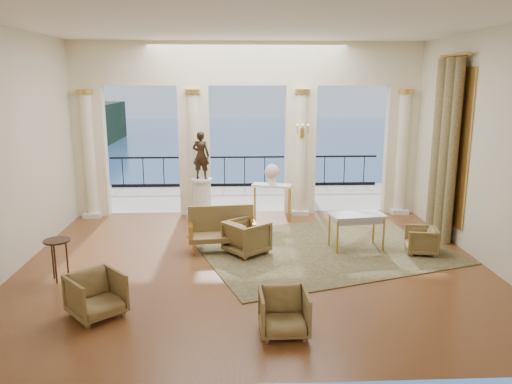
{
  "coord_description": "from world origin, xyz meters",
  "views": [
    {
      "loc": [
        -0.38,
        -9.27,
        3.53
      ],
      "look_at": [
        0.07,
        0.6,
        1.31
      ],
      "focal_mm": 35.0,
      "sensor_mm": 36.0,
      "label": 1
    }
  ],
  "objects_px": {
    "statue": "(201,155)",
    "console_table": "(272,191)",
    "side_table": "(57,246)",
    "pedestal": "(202,200)",
    "armchair_b": "(284,311)",
    "game_table": "(357,217)",
    "armchair_a": "(96,293)",
    "settee": "(222,229)",
    "armchair_d": "(247,236)",
    "armchair_c": "(421,239)"
  },
  "relations": [
    {
      "from": "armchair_c",
      "to": "armchair_d",
      "type": "distance_m",
      "value": 3.62
    },
    {
      "from": "statue",
      "to": "armchair_a",
      "type": "bearing_deg",
      "value": 91.96
    },
    {
      "from": "settee",
      "to": "statue",
      "type": "bearing_deg",
      "value": 97.25
    },
    {
      "from": "armchair_a",
      "to": "game_table",
      "type": "xyz_separation_m",
      "value": [
        4.71,
        2.92,
        0.32
      ]
    },
    {
      "from": "game_table",
      "to": "statue",
      "type": "distance_m",
      "value": 4.34
    },
    {
      "from": "statue",
      "to": "armchair_d",
      "type": "bearing_deg",
      "value": 127.4
    },
    {
      "from": "settee",
      "to": "console_table",
      "type": "distance_m",
      "value": 2.56
    },
    {
      "from": "armchair_b",
      "to": "pedestal",
      "type": "bearing_deg",
      "value": 102.65
    },
    {
      "from": "pedestal",
      "to": "console_table",
      "type": "height_order",
      "value": "pedestal"
    },
    {
      "from": "settee",
      "to": "pedestal",
      "type": "bearing_deg",
      "value": 97.25
    },
    {
      "from": "armchair_a",
      "to": "statue",
      "type": "xyz_separation_m",
      "value": [
        1.29,
        5.39,
        1.3
      ]
    },
    {
      "from": "pedestal",
      "to": "statue",
      "type": "xyz_separation_m",
      "value": [
        0.0,
        0.0,
        1.16
      ]
    },
    {
      "from": "armchair_d",
      "to": "armchair_c",
      "type": "bearing_deg",
      "value": -131.28
    },
    {
      "from": "settee",
      "to": "game_table",
      "type": "bearing_deg",
      "value": -7.37
    },
    {
      "from": "pedestal",
      "to": "console_table",
      "type": "relative_size",
      "value": 1.01
    },
    {
      "from": "armchair_b",
      "to": "side_table",
      "type": "distance_m",
      "value": 4.4
    },
    {
      "from": "game_table",
      "to": "side_table",
      "type": "xyz_separation_m",
      "value": [
        -5.75,
        -1.47,
        -0.04
      ]
    },
    {
      "from": "pedestal",
      "to": "armchair_b",
      "type": "bearing_deg",
      "value": -75.98
    },
    {
      "from": "armchair_a",
      "to": "side_table",
      "type": "relative_size",
      "value": 0.99
    },
    {
      "from": "statue",
      "to": "side_table",
      "type": "height_order",
      "value": "statue"
    },
    {
      "from": "side_table",
      "to": "armchair_c",
      "type": "bearing_deg",
      "value": 8.91
    },
    {
      "from": "console_table",
      "to": "side_table",
      "type": "bearing_deg",
      "value": -121.9
    },
    {
      "from": "armchair_b",
      "to": "statue",
      "type": "distance_m",
      "value": 6.39
    },
    {
      "from": "armchair_c",
      "to": "armchair_d",
      "type": "xyz_separation_m",
      "value": [
        -3.61,
        0.16,
        0.08
      ]
    },
    {
      "from": "armchair_b",
      "to": "armchair_a",
      "type": "bearing_deg",
      "value": 165.13
    },
    {
      "from": "armchair_d",
      "to": "console_table",
      "type": "distance_m",
      "value": 2.63
    },
    {
      "from": "settee",
      "to": "side_table",
      "type": "height_order",
      "value": "settee"
    },
    {
      "from": "pedestal",
      "to": "armchair_d",
      "type": "bearing_deg",
      "value": -67.98
    },
    {
      "from": "armchair_d",
      "to": "side_table",
      "type": "height_order",
      "value": "armchair_d"
    },
    {
      "from": "settee",
      "to": "console_table",
      "type": "relative_size",
      "value": 1.36
    },
    {
      "from": "armchair_b",
      "to": "statue",
      "type": "bearing_deg",
      "value": 102.65
    },
    {
      "from": "statue",
      "to": "console_table",
      "type": "height_order",
      "value": "statue"
    },
    {
      "from": "settee",
      "to": "side_table",
      "type": "distance_m",
      "value": 3.29
    },
    {
      "from": "console_table",
      "to": "settee",
      "type": "bearing_deg",
      "value": -103.49
    },
    {
      "from": "armchair_a",
      "to": "armchair_b",
      "type": "xyz_separation_m",
      "value": [
        2.8,
        -0.67,
        -0.02
      ]
    },
    {
      "from": "armchair_d",
      "to": "side_table",
      "type": "bearing_deg",
      "value": 71.5
    },
    {
      "from": "side_table",
      "to": "armchair_d",
      "type": "bearing_deg",
      "value": 20.26
    },
    {
      "from": "armchair_c",
      "to": "game_table",
      "type": "height_order",
      "value": "game_table"
    },
    {
      "from": "armchair_b",
      "to": "settee",
      "type": "bearing_deg",
      "value": 103.23
    },
    {
      "from": "armchair_d",
      "to": "game_table",
      "type": "xyz_separation_m",
      "value": [
        2.34,
        0.21,
        0.3
      ]
    },
    {
      "from": "game_table",
      "to": "console_table",
      "type": "distance_m",
      "value": 2.8
    },
    {
      "from": "armchair_b",
      "to": "game_table",
      "type": "distance_m",
      "value": 4.08
    },
    {
      "from": "armchair_c",
      "to": "side_table",
      "type": "bearing_deg",
      "value": -69.72
    },
    {
      "from": "armchair_a",
      "to": "side_table",
      "type": "distance_m",
      "value": 1.81
    },
    {
      "from": "armchair_c",
      "to": "settee",
      "type": "relative_size",
      "value": 0.43
    },
    {
      "from": "armchair_c",
      "to": "armchair_d",
      "type": "bearing_deg",
      "value": -81.16
    },
    {
      "from": "armchair_b",
      "to": "armchair_c",
      "type": "distance_m",
      "value": 4.53
    },
    {
      "from": "armchair_d",
      "to": "side_table",
      "type": "distance_m",
      "value": 3.65
    },
    {
      "from": "game_table",
      "to": "side_table",
      "type": "relative_size",
      "value": 1.57
    },
    {
      "from": "statue",
      "to": "side_table",
      "type": "xyz_separation_m",
      "value": [
        -2.33,
        -3.95,
        -1.02
      ]
    }
  ]
}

